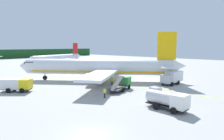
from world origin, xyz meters
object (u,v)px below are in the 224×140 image
at_px(airliner_foreground, 100,67).
at_px(airliner_mid_apron, 58,58).
at_px(crew_marshaller, 105,92).
at_px(service_truck_fuel, 172,77).
at_px(cargo_container_near, 155,92).
at_px(crew_loader_left, 112,81).
at_px(service_truck_pushback, 122,84).
at_px(service_truck_catering, 16,84).
at_px(service_truck_baggage, 168,100).

xyz_separation_m(airliner_foreground, airliner_mid_apron, (17.03, 46.70, -0.51)).
height_order(airliner_foreground, crew_marshaller, airliner_foreground).
distance_m(service_truck_fuel, cargo_container_near, 13.14).
distance_m(airliner_foreground, service_truck_fuel, 17.22).
relative_size(airliner_foreground, crew_marshaller, 20.42).
relative_size(service_truck_fuel, cargo_container_near, 2.96).
distance_m(service_truck_fuel, crew_marshaller, 19.05).
bearing_deg(airliner_mid_apron, crew_loader_left, -109.99).
xyz_separation_m(service_truck_fuel, service_truck_pushback, (-11.90, 4.61, -0.44)).
distance_m(service_truck_catering, service_truck_pushback, 20.26).
bearing_deg(airliner_mid_apron, airliner_foreground, -110.04).
xyz_separation_m(airliner_foreground, cargo_container_near, (-4.59, -18.55, -2.50)).
distance_m(cargo_container_near, crew_marshaller, 8.57).
bearing_deg(service_truck_pushback, service_truck_catering, 139.05).
distance_m(crew_marshaller, crew_loader_left, 10.80).
xyz_separation_m(service_truck_pushback, cargo_container_near, (-0.76, -8.06, -0.28)).
height_order(service_truck_pushback, crew_loader_left, service_truck_pushback).
bearing_deg(cargo_container_near, service_truck_fuel, 15.21).
height_order(service_truck_baggage, cargo_container_near, service_truck_baggage).
xyz_separation_m(service_truck_pushback, crew_loader_left, (1.64, 4.33, -0.10)).
relative_size(airliner_mid_apron, crew_marshaller, 20.12).
relative_size(airliner_foreground, service_truck_pushback, 4.84).
bearing_deg(crew_marshaller, cargo_container_near, -43.40).
relative_size(service_truck_catering, cargo_container_near, 2.62).
bearing_deg(cargo_container_near, crew_loader_left, 79.05).
bearing_deg(service_truck_catering, service_truck_fuel, -33.33).
relative_size(airliner_foreground, cargo_container_near, 16.29).
bearing_deg(service_truck_fuel, service_truck_pushback, 158.82).
distance_m(service_truck_catering, crew_loader_left, 19.16).
bearing_deg(airliner_mid_apron, service_truck_fuel, -98.25).
relative_size(service_truck_baggage, crew_loader_left, 3.29).
height_order(airliner_mid_apron, service_truck_fuel, airliner_mid_apron).
distance_m(service_truck_baggage, crew_marshaller, 10.71).
distance_m(cargo_container_near, crew_loader_left, 12.62).
height_order(cargo_container_near, crew_loader_left, cargo_container_near).
relative_size(service_truck_catering, crew_marshaller, 3.29).
xyz_separation_m(airliner_foreground, service_truck_pushback, (-3.83, -10.49, -2.23)).
xyz_separation_m(service_truck_baggage, crew_loader_left, (7.03, 17.08, -0.33)).
xyz_separation_m(service_truck_baggage, service_truck_pushback, (5.39, 12.75, -0.23)).
height_order(cargo_container_near, crew_marshaller, cargo_container_near).
relative_size(airliner_mid_apron, crew_loader_left, 19.27).
height_order(service_truck_baggage, crew_marshaller, service_truck_baggage).
relative_size(service_truck_baggage, service_truck_pushback, 0.81).
xyz_separation_m(service_truck_catering, service_truck_pushback, (15.30, -13.28, -0.26)).
bearing_deg(crew_loader_left, crew_marshaller, -142.97).
xyz_separation_m(airliner_mid_apron, service_truck_baggage, (-26.25, -69.94, -1.48)).
bearing_deg(service_truck_baggage, airliner_mid_apron, 69.42).
bearing_deg(cargo_container_near, crew_marshaller, 136.60).
height_order(service_truck_fuel, service_truck_baggage, service_truck_fuel).
xyz_separation_m(airliner_foreground, service_truck_fuel, (8.07, -15.11, -1.79)).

